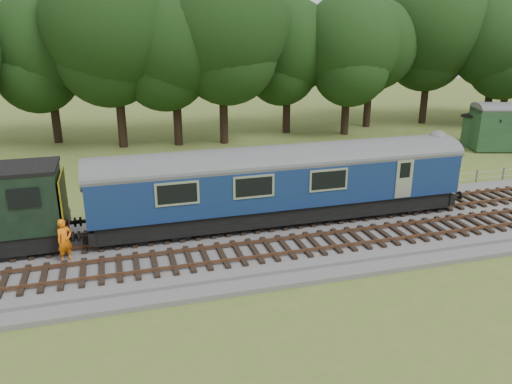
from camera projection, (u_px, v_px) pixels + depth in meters
name	position (u px, v px, depth m)	size (l,w,h in m)	color
ground	(329.00, 234.00, 24.02)	(120.00, 120.00, 0.00)	#516525
ballast	(329.00, 231.00, 23.97)	(70.00, 7.00, 0.35)	#4C4C4F
track_north	(318.00, 216.00, 25.16)	(67.20, 2.40, 0.21)	black
track_south	(344.00, 239.00, 22.43)	(67.20, 2.40, 0.21)	black
fence	(296.00, 203.00, 28.11)	(64.00, 0.12, 1.00)	#6B6054
tree_line	(226.00, 138.00, 44.03)	(70.00, 8.00, 18.00)	black
dmu_railcar	(282.00, 178.00, 23.94)	(18.05, 2.86, 3.88)	black
worker	(65.00, 240.00, 20.27)	(0.67, 0.44, 1.83)	orange
shed	(488.00, 131.00, 40.52)	(4.29, 4.29, 2.65)	#1B3D21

